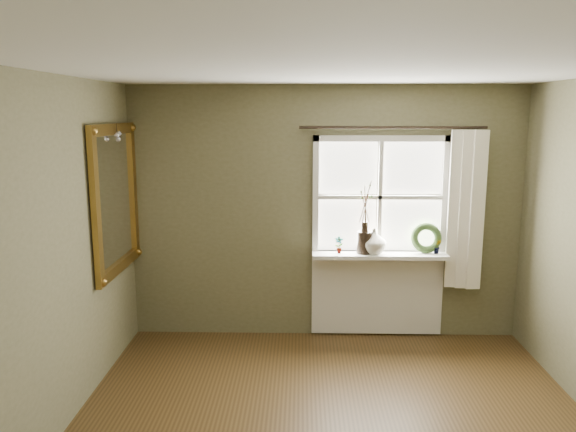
% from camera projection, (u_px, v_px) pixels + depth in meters
% --- Properties ---
extents(ceiling, '(4.50, 4.50, 0.00)m').
position_uv_depth(ceiling, '(344.00, 66.00, 3.30)').
color(ceiling, silver).
rests_on(ceiling, ground).
extents(wall_back, '(4.00, 0.10, 2.60)m').
position_uv_depth(wall_back, '(325.00, 213.00, 5.80)').
color(wall_back, brown).
rests_on(wall_back, ground).
extents(wall_left, '(0.10, 4.50, 2.60)m').
position_uv_depth(wall_left, '(19.00, 276.00, 3.59)').
color(wall_left, brown).
rests_on(wall_left, ground).
extents(window_frame, '(1.36, 0.06, 1.24)m').
position_uv_depth(window_frame, '(380.00, 197.00, 5.69)').
color(window_frame, silver).
rests_on(window_frame, wall_back).
extents(window_sill, '(1.36, 0.26, 0.04)m').
position_uv_depth(window_sill, '(379.00, 255.00, 5.69)').
color(window_sill, silver).
rests_on(window_sill, wall_back).
extents(window_apron, '(1.36, 0.04, 0.88)m').
position_uv_depth(window_apron, '(377.00, 293.00, 5.88)').
color(window_apron, silver).
rests_on(window_apron, ground).
extents(dark_jug, '(0.20, 0.20, 0.23)m').
position_uv_depth(dark_jug, '(364.00, 242.00, 5.67)').
color(dark_jug, black).
rests_on(dark_jug, window_sill).
extents(cream_vase, '(0.33, 0.33, 0.26)m').
position_uv_depth(cream_vase, '(374.00, 241.00, 5.66)').
color(cream_vase, beige).
rests_on(cream_vase, window_sill).
extents(wreath, '(0.32, 0.15, 0.32)m').
position_uv_depth(wreath, '(426.00, 241.00, 5.69)').
color(wreath, '#2E451F').
rests_on(wreath, window_sill).
extents(potted_plant_left, '(0.09, 0.06, 0.17)m').
position_uv_depth(potted_plant_left, '(339.00, 245.00, 5.68)').
color(potted_plant_left, '#2E451F').
rests_on(potted_plant_left, window_sill).
extents(potted_plant_right, '(0.08, 0.07, 0.15)m').
position_uv_depth(potted_plant_right, '(437.00, 246.00, 5.66)').
color(potted_plant_right, '#2E451F').
rests_on(potted_plant_right, window_sill).
extents(curtain, '(0.36, 0.12, 1.59)m').
position_uv_depth(curtain, '(465.00, 210.00, 5.59)').
color(curtain, white).
rests_on(curtain, wall_back).
extents(curtain_rod, '(1.84, 0.03, 0.03)m').
position_uv_depth(curtain_rod, '(393.00, 127.00, 5.50)').
color(curtain_rod, black).
rests_on(curtain_rod, wall_back).
extents(gilt_mirror, '(0.10, 1.16, 1.38)m').
position_uv_depth(gilt_mirror, '(116.00, 199.00, 5.19)').
color(gilt_mirror, white).
rests_on(gilt_mirror, wall_left).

